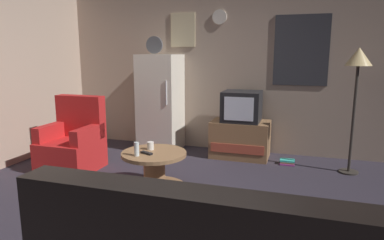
% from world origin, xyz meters
% --- Properties ---
extents(ground_plane, '(12.00, 12.00, 0.00)m').
position_xyz_m(ground_plane, '(0.00, 0.00, 0.00)').
color(ground_plane, '#2D2833').
extents(wall_with_art, '(5.20, 0.12, 2.63)m').
position_xyz_m(wall_with_art, '(0.01, 2.45, 1.32)').
color(wall_with_art, tan).
rests_on(wall_with_art, ground_plane).
extents(fridge, '(0.60, 0.62, 1.77)m').
position_xyz_m(fridge, '(-0.85, 2.09, 0.75)').
color(fridge, silver).
rests_on(fridge, ground_plane).
extents(tv_stand, '(0.84, 0.53, 0.54)m').
position_xyz_m(tv_stand, '(0.43, 2.06, 0.27)').
color(tv_stand, '#8E6642').
rests_on(tv_stand, ground_plane).
extents(crt_tv, '(0.54, 0.51, 0.44)m').
position_xyz_m(crt_tv, '(0.44, 2.05, 0.76)').
color(crt_tv, black).
rests_on(crt_tv, tv_stand).
extents(standing_lamp, '(0.32, 0.32, 1.59)m').
position_xyz_m(standing_lamp, '(1.90, 1.79, 1.36)').
color(standing_lamp, '#332D28').
rests_on(standing_lamp, ground_plane).
extents(coffee_table, '(0.72, 0.72, 0.45)m').
position_xyz_m(coffee_table, '(-0.26, 0.49, 0.22)').
color(coffee_table, '#8E6642').
rests_on(coffee_table, ground_plane).
extents(wine_glass, '(0.05, 0.05, 0.15)m').
position_xyz_m(wine_glass, '(-0.37, 0.30, 0.52)').
color(wine_glass, silver).
rests_on(wine_glass, coffee_table).
extents(mug_ceramic_white, '(0.08, 0.08, 0.09)m').
position_xyz_m(mug_ceramic_white, '(-0.33, 0.57, 0.49)').
color(mug_ceramic_white, silver).
rests_on(mug_ceramic_white, coffee_table).
extents(remote_control, '(0.16, 0.10, 0.02)m').
position_xyz_m(remote_control, '(-0.30, 0.39, 0.46)').
color(remote_control, black).
rests_on(remote_control, coffee_table).
extents(armchair, '(0.68, 0.68, 0.96)m').
position_xyz_m(armchair, '(-1.58, 0.85, 0.34)').
color(armchair, red).
rests_on(armchair, ground_plane).
extents(book_stack, '(0.20, 0.17, 0.07)m').
position_xyz_m(book_stack, '(1.13, 1.91, 0.03)').
color(book_stack, '#963586').
rests_on(book_stack, ground_plane).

